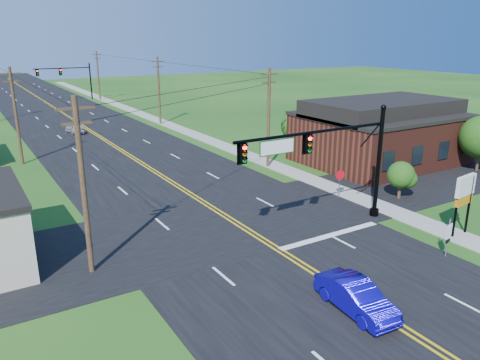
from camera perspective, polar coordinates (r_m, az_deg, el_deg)
ground at (r=22.15m, az=15.47°, el=-15.09°), size 260.00×260.00×0.00m
road_main at (r=65.03m, az=-18.38°, el=5.98°), size 16.00×220.00×0.04m
road_cross at (r=30.52m, az=-1.05°, el=-5.15°), size 70.00×10.00×0.04m
sidewalk at (r=59.08m, az=-6.07°, el=5.73°), size 2.00×160.00×0.08m
signal_mast_main at (r=28.43m, az=10.62°, el=2.91°), size 11.30×0.60×7.48m
signal_mast_far at (r=94.52m, az=-20.41°, el=11.78°), size 10.98×0.60×7.48m
brick_building at (r=46.72m, az=16.69°, el=4.98°), size 14.20×11.20×4.70m
utility_pole_left_a at (r=23.89m, az=-18.59°, el=-0.49°), size 1.80×0.28×9.00m
utility_pole_left_b at (r=48.11m, az=-25.66°, el=7.23°), size 1.80×0.28×9.00m
utility_pole_right_a at (r=42.53m, az=3.51°, el=7.78°), size 1.80×0.28×9.00m
utility_pole_right_b at (r=65.37m, az=-9.86°, el=10.82°), size 1.80×0.28×9.00m
utility_pole_right_c at (r=93.79m, az=-16.90°, el=12.18°), size 1.80×0.28×9.00m
tree_right_back at (r=49.70m, az=6.72°, el=6.56°), size 3.00×3.00×4.10m
shrub_corner at (r=36.29m, az=19.04°, el=0.59°), size 2.00×2.00×2.86m
blue_car at (r=21.58m, az=13.94°, el=-13.72°), size 1.75×4.32×1.39m
distant_car at (r=62.14m, az=-19.50°, el=5.97°), size 1.91×3.89×1.28m
route_sign at (r=27.82m, az=24.07°, el=-6.14°), size 0.56×0.13×2.24m
stop_sign at (r=35.36m, az=12.09°, el=0.25°), size 0.77×0.14×2.17m
pylon_sign at (r=30.65m, az=25.73°, el=-1.34°), size 1.87×0.49×3.80m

